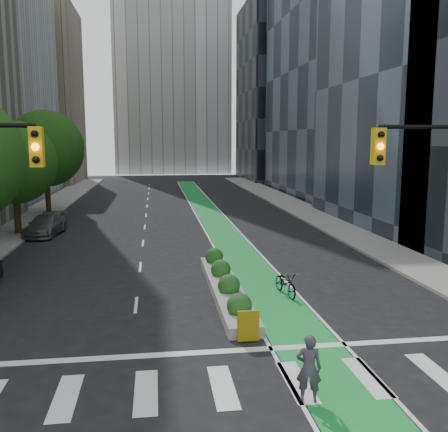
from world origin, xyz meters
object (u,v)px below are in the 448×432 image
object	(u,v)px
cyclist	(309,368)
parked_car_left_far	(45,225)
bicycle	(286,283)
median_planter	(225,285)

from	to	relation	value
cyclist	parked_car_left_far	bearing A→B (deg)	-48.42
bicycle	parked_car_left_far	bearing A→B (deg)	120.74
median_planter	bicycle	xyz separation A→B (m)	(2.47, -0.58, 0.14)
cyclist	parked_car_left_far	xyz separation A→B (m)	(-11.12, 23.61, -0.17)
cyclist	median_planter	bearing A→B (deg)	-68.59
parked_car_left_far	bicycle	bearing A→B (deg)	-43.68
median_planter	parked_car_left_far	distance (m)	17.86
median_planter	parked_car_left_far	xyz separation A→B (m)	(-10.32, 14.57, 0.32)
bicycle	cyclist	world-z (taller)	cyclist
bicycle	median_planter	bearing A→B (deg)	157.37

